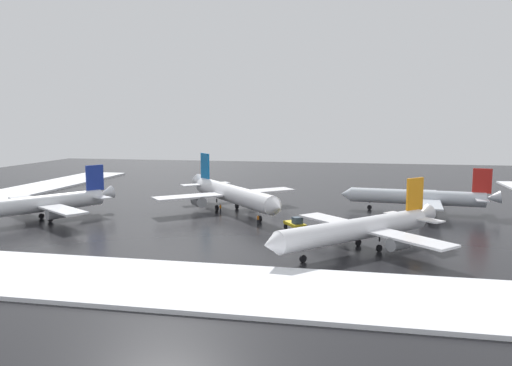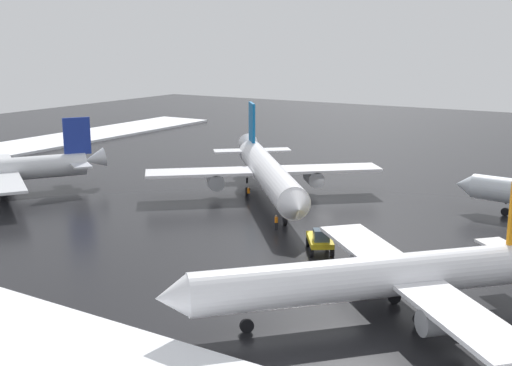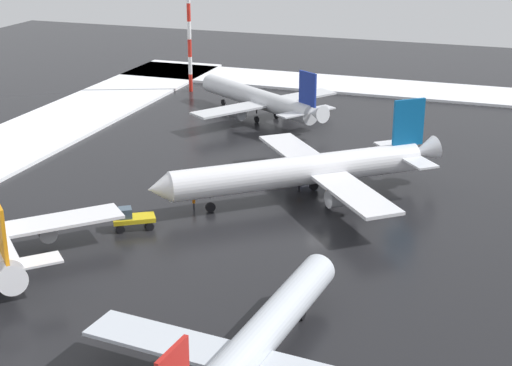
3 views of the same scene
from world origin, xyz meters
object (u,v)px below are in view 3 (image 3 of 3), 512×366
object	(u,v)px
airplane_parked_starboard	(259,99)
airplane_distant_tail	(254,345)
ground_crew_near_tug	(299,185)
antenna_mast	(189,39)
ground_crew_by_nose_gear	(194,202)
pushback_tug	(132,218)
airplane_foreground_jet	(305,170)

from	to	relation	value
airplane_parked_starboard	airplane_distant_tail	bearing A→B (deg)	142.51
ground_crew_near_tug	antenna_mast	xyz separation A→B (m)	(-44.66, -34.34, 8.83)
airplane_distant_tail	ground_crew_by_nose_gear	xyz separation A→B (m)	(-30.12, -18.09, -2.10)
antenna_mast	ground_crew_near_tug	bearing A→B (deg)	37.56
airplane_distant_tail	antenna_mast	bearing A→B (deg)	32.26
airplane_distant_tail	pushback_tug	xyz separation A→B (m)	(-22.80, -22.34, -1.79)
pushback_tug	ground_crew_near_tug	size ratio (longest dim) A/B	2.96
pushback_tug	airplane_distant_tail	bearing A→B (deg)	101.23
airplane_foreground_jet	airplane_parked_starboard	distance (m)	37.43
airplane_parked_starboard	ground_crew_near_tug	size ratio (longest dim) A/B	16.88
airplane_foreground_jet	antenna_mast	size ratio (longest dim) A/B	1.59
ground_crew_by_nose_gear	airplane_foreground_jet	bearing A→B (deg)	-171.14
ground_crew_near_tug	ground_crew_by_nose_gear	world-z (taller)	same
airplane_distant_tail	pushback_tug	size ratio (longest dim) A/B	6.20
airplane_distant_tail	ground_crew_near_tug	distance (m)	40.78
airplane_parked_starboard	pushback_tug	world-z (taller)	airplane_parked_starboard
airplane_foreground_jet	pushback_tug	size ratio (longest dim) A/B	6.16
airplane_foreground_jet	airplane_parked_starboard	bearing A→B (deg)	-102.25
ground_crew_near_tug	ground_crew_by_nose_gear	bearing A→B (deg)	87.26
airplane_distant_tail	airplane_parked_starboard	size ratio (longest dim) A/B	1.09
pushback_tug	ground_crew_by_nose_gear	world-z (taller)	pushback_tug
airplane_foreground_jet	ground_crew_by_nose_gear	size ratio (longest dim) A/B	18.20
airplane_distant_tail	pushback_tug	world-z (taller)	airplane_distant_tail
airplane_foreground_jet	antenna_mast	distance (m)	59.05
ground_crew_by_nose_gear	antenna_mast	size ratio (longest dim) A/B	0.09
airplane_parked_starboard	ground_crew_by_nose_gear	world-z (taller)	airplane_parked_starboard
ground_crew_near_tug	antenna_mast	world-z (taller)	antenna_mast
airplane_distant_tail	antenna_mast	size ratio (longest dim) A/B	1.60
airplane_distant_tail	ground_crew_near_tug	world-z (taller)	airplane_distant_tail
airplane_distant_tail	pushback_tug	distance (m)	31.97
airplane_distant_tail	antenna_mast	xyz separation A→B (m)	(-84.57, -42.44, 6.73)
airplane_parked_starboard	pushback_tug	bearing A→B (deg)	125.88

